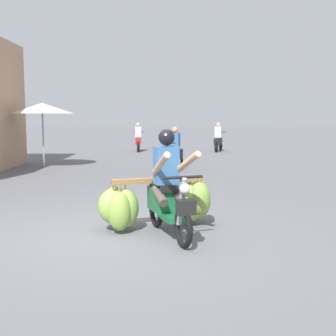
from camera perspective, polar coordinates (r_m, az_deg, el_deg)
name	(u,v)px	position (r m, az deg, el deg)	size (l,w,h in m)	color
ground_plane	(120,236)	(6.76, -6.17, -8.59)	(120.00, 120.00, 0.00)	slate
motorbike_main_loaded	(161,200)	(6.97, -0.87, -4.11)	(1.85, 2.00, 1.58)	black
motorbike_distant_ahead_left	(138,140)	(21.85, -3.80, 3.61)	(0.50, 1.62, 1.40)	black
motorbike_distant_ahead_right	(218,140)	(21.80, 6.41, 3.57)	(0.69, 1.56, 1.40)	black
motorbike_distant_far_ahead	(174,153)	(14.40, 0.82, 1.96)	(0.77, 1.53, 1.40)	black
market_umbrella_near_shop	(42,108)	(15.74, -15.70, 7.33)	(2.11, 2.11, 2.18)	#99999E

